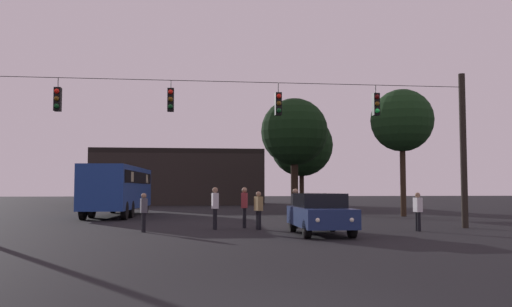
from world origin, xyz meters
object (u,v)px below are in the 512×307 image
Objects in this scene: tree_behind_building at (302,145)px; tree_right_far at (294,132)px; city_bus at (119,186)px; tree_left_silhouette at (402,121)px; pedestrian_crossing_left at (295,206)px; pedestrian_near_bus at (144,210)px; pedestrian_far_side at (259,208)px; car_near_right at (320,213)px; pedestrian_trailing at (418,210)px; pedestrian_crossing_right at (244,205)px; pedestrian_crossing_center at (215,205)px.

tree_behind_building is 8.69m from tree_right_far.
city_bus is 1.43× the size of tree_left_silhouette.
pedestrian_near_bus is at bearing -168.10° from pedestrian_crossing_left.
pedestrian_near_bus is at bearing -170.99° from pedestrian_far_side.
tree_right_far is (9.09, 16.07, 4.84)m from pedestrian_near_bus.
tree_left_silhouette reaches higher than car_near_right.
tree_left_silhouette is at bearing 43.07° from pedestrian_far_side.
pedestrian_trailing is 6.42m from pedestrian_far_side.
pedestrian_crossing_right is 7.18m from pedestrian_trailing.
pedestrian_crossing_right is 0.22× the size of tree_right_far.
tree_behind_building is at bearing 74.16° from pedestrian_far_side.
tree_left_silhouette is at bearing -8.63° from city_bus.
pedestrian_trailing is (13.46, -13.56, -1.00)m from city_bus.
tree_right_far is at bearing 95.94° from pedestrian_trailing.
tree_right_far is at bearing 67.42° from pedestrian_crossing_center.
tree_right_far is (-1.75, 16.86, 4.82)m from pedestrian_trailing.
tree_left_silhouette reaches higher than pedestrian_crossing_center.
tree_behind_building is 1.01× the size of tree_right_far.
city_bus is 12.98m from pedestrian_crossing_right.
tree_behind_building is at bearing 70.05° from pedestrian_crossing_center.
pedestrian_crossing_left is 0.21× the size of tree_behind_building.
pedestrian_crossing_right is 14.36m from tree_left_silhouette.
city_bus is at bearing -164.25° from tree_right_far.
pedestrian_crossing_right is 1.10m from pedestrian_far_side.
car_near_right is at bearing -84.64° from pedestrian_crossing_left.
pedestrian_crossing_right is (-2.16, 0.39, 0.03)m from pedestrian_crossing_left.
tree_behind_building is (11.34, 24.46, 4.59)m from pedestrian_near_bus.
tree_right_far reaches higher than car_near_right.
pedestrian_trailing is at bearing -12.65° from pedestrian_crossing_center.
pedestrian_trailing reaches higher than car_near_right.
car_near_right is 4.36m from pedestrian_crossing_right.
tree_left_silhouette is (10.07, 9.41, 4.96)m from pedestrian_far_side.
pedestrian_crossing_right is at bearing -109.09° from tree_right_far.
city_bus is at bearing 101.57° from pedestrian_near_bus.
car_near_right is at bearing -55.62° from pedestrian_crossing_right.
city_bus reaches higher than pedestrian_trailing.
tree_right_far is (11.70, 3.30, 3.82)m from city_bus.
car_near_right is at bearing -15.99° from pedestrian_near_bus.
pedestrian_crossing_left is 0.97× the size of pedestrian_crossing_center.
pedestrian_crossing_left is 24.10m from tree_behind_building.
pedestrian_near_bus is at bearing -145.35° from tree_left_silhouette.
pedestrian_near_bus is 0.19× the size of tree_left_silhouette.
pedestrian_crossing_right is 1.15× the size of pedestrian_near_bus.
car_near_right is at bearing -53.02° from pedestrian_far_side.
pedestrian_crossing_left is (-0.30, 3.21, 0.17)m from car_near_right.
pedestrian_crossing_center is 3.00m from pedestrian_near_bus.
city_bus is at bearing 114.81° from pedestrian_crossing_center.
city_bus is at bearing 121.34° from pedestrian_crossing_right.
pedestrian_crossing_left is 1.07× the size of pedestrian_far_side.
pedestrian_crossing_left is (8.90, -11.44, -0.90)m from city_bus.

